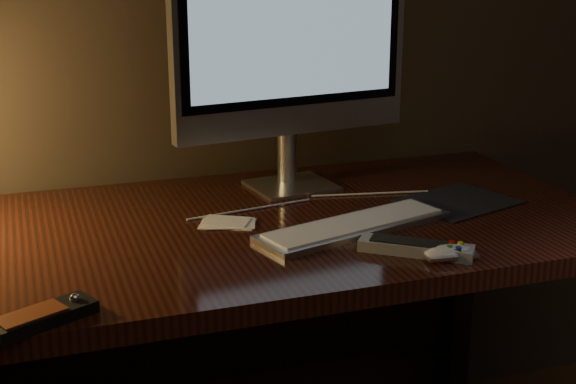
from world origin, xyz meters
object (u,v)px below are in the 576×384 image
object	(u,v)px
keyboard	(354,225)
media_remote	(43,316)
tv_remote	(416,247)
desk	(223,271)
monitor	(293,36)
mouse	(449,254)

from	to	relation	value
keyboard	media_remote	bearing A→B (deg)	-175.06
keyboard	tv_remote	xyz separation A→B (m)	(0.05, -0.16, 0.00)
media_remote	tv_remote	size ratio (longest dim) A/B	0.86
tv_remote	desk	bearing A→B (deg)	167.96
monitor	mouse	xyz separation A→B (m)	(0.12, -0.52, -0.35)
monitor	desk	bearing A→B (deg)	-154.46
monitor	keyboard	xyz separation A→B (m)	(0.02, -0.31, -0.35)
mouse	media_remote	xyz separation A→B (m)	(-0.71, -0.03, 0.00)
monitor	tv_remote	distance (m)	0.59
mouse	tv_remote	distance (m)	0.06
keyboard	mouse	world-z (taller)	mouse
desk	mouse	distance (m)	0.52
mouse	media_remote	distance (m)	0.71
desk	mouse	size ratio (longest dim) A/B	16.66
monitor	keyboard	size ratio (longest dim) A/B	1.42
tv_remote	mouse	bearing A→B (deg)	-7.71
media_remote	tv_remote	world-z (taller)	media_remote
keyboard	media_remote	distance (m)	0.66
desk	media_remote	size ratio (longest dim) A/B	9.39
mouse	desk	bearing A→B (deg)	136.65
monitor	tv_remote	xyz separation A→B (m)	(0.08, -0.47, -0.34)
keyboard	mouse	bearing A→B (deg)	-80.18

